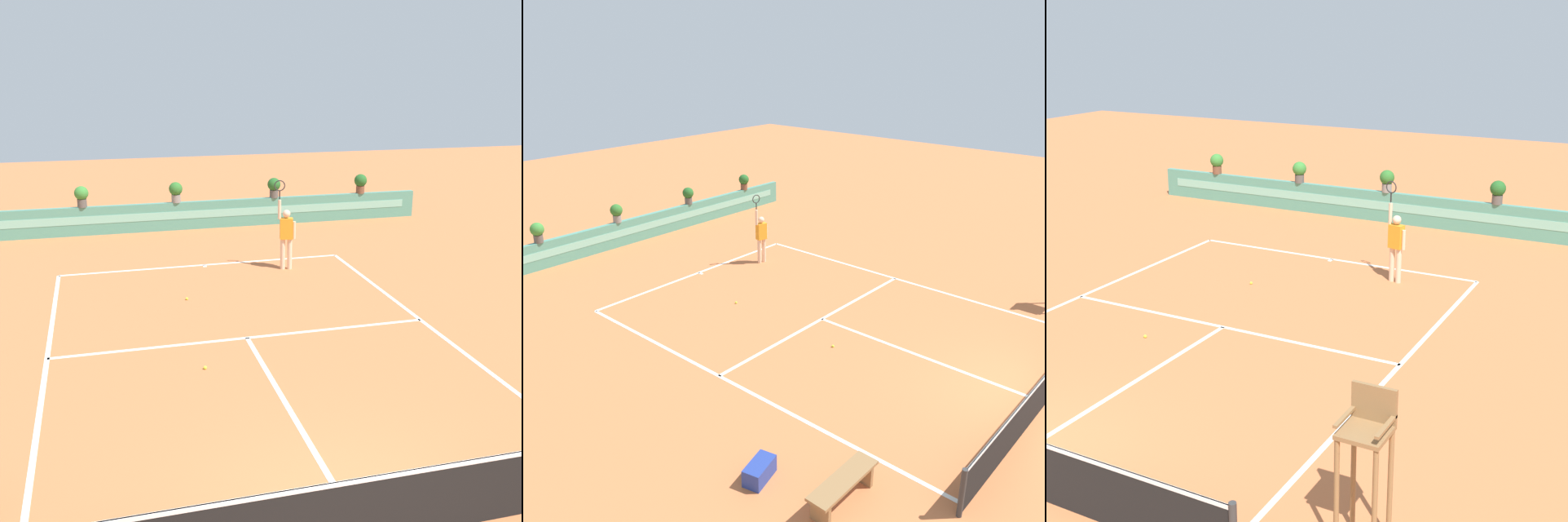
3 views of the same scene
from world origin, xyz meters
The scene contains 12 objects.
ground_plane centered at (0.00, 6.00, 0.00)m, with size 60.00×60.00×0.00m, color #C66B3D.
court_lines centered at (0.00, 6.72, 0.00)m, with size 8.32×11.94×0.01m.
back_wall_barrier centered at (0.00, 16.39, 0.50)m, with size 18.00×0.21×1.00m.
bench_courtside centered at (-5.47, 1.71, 0.38)m, with size 1.60×0.44×0.51m.
gear_bag centered at (-6.02, 3.22, 0.18)m, with size 0.70×0.36×0.36m, color navy.
tennis_player centered at (2.23, 10.93, 1.05)m, with size 0.61×0.29×2.58m.
tennis_ball_near_baseline centered at (-0.92, 9.07, 0.03)m, with size 0.07×0.07×0.07m, color #CCE033.
tennis_ball_mid_court centered at (-1.13, 5.15, 0.03)m, with size 0.07×0.07×0.07m, color #CCE033.
potted_plant_far_right centered at (6.82, 16.39, 1.41)m, with size 0.48×0.48×0.72m.
potted_plant_left centered at (-3.43, 16.39, 1.41)m, with size 0.48×0.48×0.72m.
potted_plant_right centered at (3.40, 16.39, 1.41)m, with size 0.48×0.48×0.72m.
potted_plant_centre centered at (-0.21, 16.39, 1.41)m, with size 0.48×0.48×0.72m.
Camera 2 is at (-12.24, -2.83, 7.70)m, focal length 39.86 mm.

